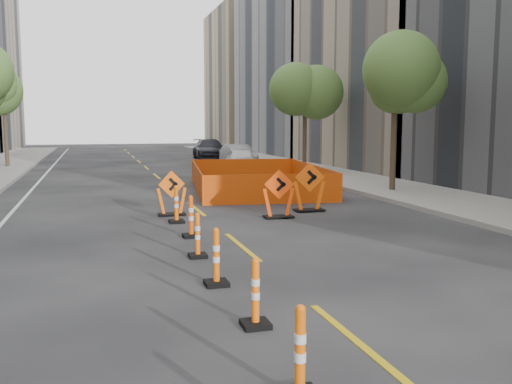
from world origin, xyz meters
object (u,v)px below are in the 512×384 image
object	(u,v)px
parked_car_mid	(238,155)
channelizer_1	(300,352)
parked_car_far	(210,149)
channelizer_6	(176,204)
chevron_sign_center	(279,194)
channelizer_3	(216,257)
chevron_sign_left	(172,193)
channelizer_2	(256,293)
channelizer_4	(198,235)
parked_car_near	(241,160)
chevron_sign_right	(309,187)
channelizer_5	(191,216)

from	to	relation	value
parked_car_mid	channelizer_1	bearing A→B (deg)	-105.77
channelizer_1	parked_car_far	size ratio (longest dim) A/B	0.19
parked_car_mid	channelizer_6	bearing A→B (deg)	-111.69
channelizer_6	parked_car_far	xyz separation A→B (m)	(6.50, 27.45, 0.24)
channelizer_1	chevron_sign_center	xyz separation A→B (m)	(3.33, 10.80, 0.22)
channelizer_3	chevron_sign_left	distance (m)	7.86
channelizer_1	chevron_sign_left	distance (m)	12.18
channelizer_2	parked_car_far	size ratio (longest dim) A/B	0.18
channelizer_4	chevron_sign_left	xyz separation A→B (m)	(0.21, 5.69, 0.21)
parked_car_near	channelizer_2	bearing A→B (deg)	-94.52
chevron_sign_left	parked_car_near	distance (m)	15.12
channelizer_1	parked_car_near	world-z (taller)	parked_car_near
channelizer_2	chevron_sign_right	size ratio (longest dim) A/B	0.62
channelizer_6	chevron_sign_right	xyz separation A→B (m)	(4.42, 0.93, 0.25)
channelizer_2	channelizer_3	bearing A→B (deg)	92.60
channelizer_4	parked_car_near	size ratio (longest dim) A/B	0.23
chevron_sign_right	parked_car_near	xyz separation A→B (m)	(1.47, 14.37, -0.09)
chevron_sign_right	parked_car_mid	bearing A→B (deg)	90.14
channelizer_5	parked_car_far	bearing A→B (deg)	77.73
channelizer_2	chevron_sign_center	distance (m)	9.21
parked_car_near	chevron_sign_left	bearing A→B (deg)	-103.16
channelizer_2	channelizer_4	world-z (taller)	channelizer_2
parked_car_near	parked_car_mid	size ratio (longest dim) A/B	0.97
chevron_sign_left	channelizer_3	bearing A→B (deg)	-102.19
channelizer_1	channelizer_2	world-z (taller)	channelizer_1
channelizer_3	channelizer_4	xyz separation A→B (m)	(0.06, 2.16, -0.03)
channelizer_1	channelizer_3	xyz separation A→B (m)	(0.04, 4.33, 0.01)
channelizer_6	chevron_sign_center	size ratio (longest dim) A/B	0.74
channelizer_3	parked_car_far	distance (m)	34.60
channelizer_1	chevron_sign_right	distance (m)	12.66
channelizer_2	channelizer_3	world-z (taller)	channelizer_3
channelizer_5	chevron_sign_right	bearing A→B (deg)	35.36
channelizer_3	parked_car_mid	xyz separation A→B (m)	(7.17, 26.61, 0.19)
chevron_sign_left	channelizer_2	bearing A→B (deg)	-101.20
chevron_sign_center	parked_car_near	bearing A→B (deg)	97.86
channelizer_3	channelizer_6	world-z (taller)	channelizer_6
channelizer_1	channelizer_6	distance (m)	10.82
channelizer_1	channelizer_5	size ratio (longest dim) A/B	0.96
channelizer_3	chevron_sign_center	xyz separation A→B (m)	(3.29, 6.48, 0.21)
chevron_sign_right	parked_car_mid	world-z (taller)	chevron_sign_right
channelizer_4	parked_car_near	xyz separation A→B (m)	(6.06, 19.63, 0.22)
channelizer_1	chevron_sign_right	bearing A→B (deg)	68.26
parked_car_far	channelizer_2	bearing A→B (deg)	-97.82
chevron_sign_center	chevron_sign_right	bearing A→B (deg)	53.35
channelizer_4	channelizer_6	xyz separation A→B (m)	(0.16, 4.33, 0.06)
channelizer_1	chevron_sign_center	size ratio (longest dim) A/B	0.70
channelizer_3	parked_car_near	xyz separation A→B (m)	(6.12, 21.80, 0.19)
channelizer_6	parked_car_mid	world-z (taller)	parked_car_mid
parked_car_near	channelizer_3	bearing A→B (deg)	-96.10
channelizer_3	chevron_sign_right	world-z (taller)	chevron_sign_right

